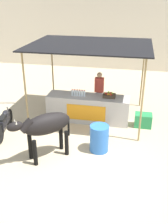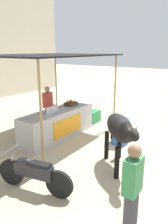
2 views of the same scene
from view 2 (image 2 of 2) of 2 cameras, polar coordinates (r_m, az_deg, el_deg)
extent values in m
plane|color=tan|center=(6.55, 8.44, -10.59)|extent=(60.00, 60.00, 0.00)
cube|color=#B2ADA8|center=(7.50, -6.64, -3.05)|extent=(3.00, 0.80, 0.96)
cube|color=orange|center=(7.25, -4.19, -3.66)|extent=(1.40, 0.02, 0.58)
cube|color=black|center=(7.30, -9.07, 14.48)|extent=(4.20, 3.20, 0.04)
cylinder|color=#997F51|center=(5.17, -11.13, -1.64)|extent=(0.06, 0.06, 2.75)
cylinder|color=#997F51|center=(8.18, 8.07, 4.98)|extent=(0.06, 0.06, 2.75)
cylinder|color=#997F51|center=(9.79, -7.27, 6.80)|extent=(0.06, 0.06, 2.75)
cylinder|color=silver|center=(6.89, -9.62, 0.25)|extent=(0.07, 0.07, 0.22)
cylinder|color=red|center=(6.86, -9.66, 1.25)|extent=(0.04, 0.04, 0.03)
cylinder|color=silver|center=(6.95, -9.10, 0.41)|extent=(0.07, 0.07, 0.22)
cylinder|color=red|center=(6.92, -9.15, 1.41)|extent=(0.04, 0.04, 0.03)
cylinder|color=silver|center=(7.02, -8.60, 0.57)|extent=(0.07, 0.07, 0.22)
cylinder|color=red|center=(6.98, -8.64, 1.56)|extent=(0.04, 0.04, 0.03)
cylinder|color=silver|center=(7.08, -8.11, 0.73)|extent=(0.07, 0.07, 0.22)
cylinder|color=red|center=(7.05, -8.15, 1.71)|extent=(0.04, 0.04, 0.03)
cylinder|color=silver|center=(7.14, -7.62, 0.89)|extent=(0.07, 0.07, 0.22)
cylinder|color=red|center=(7.11, -7.66, 1.86)|extent=(0.04, 0.04, 0.03)
cylinder|color=silver|center=(7.21, -7.14, 1.05)|extent=(0.07, 0.07, 0.22)
cylinder|color=red|center=(7.18, -7.18, 2.01)|extent=(0.04, 0.04, 0.03)
cube|color=#3F3326|center=(7.94, -3.45, 2.16)|extent=(0.44, 0.32, 0.12)
sphere|color=#B21E19|center=(7.91, -2.51, 2.78)|extent=(0.08, 0.08, 0.08)
sphere|color=#8CB22D|center=(7.96, -4.31, 2.83)|extent=(0.08, 0.08, 0.08)
sphere|color=#B21E19|center=(7.82, -3.83, 2.59)|extent=(0.08, 0.08, 0.08)
sphere|color=#8CB22D|center=(8.02, -3.26, 2.94)|extent=(0.08, 0.08, 0.08)
sphere|color=orange|center=(7.85, -3.13, 2.65)|extent=(0.08, 0.08, 0.08)
sphere|color=orange|center=(7.82, -4.07, 2.59)|extent=(0.08, 0.08, 0.08)
sphere|color=orange|center=(7.90, -2.72, 2.76)|extent=(0.08, 0.08, 0.08)
sphere|color=#B21E19|center=(8.00, -3.60, 2.90)|extent=(0.08, 0.08, 0.08)
cylinder|color=#383842|center=(8.20, -9.27, -1.78)|extent=(0.22, 0.22, 0.88)
cube|color=#BF3F33|center=(8.01, -9.50, 3.13)|extent=(0.34, 0.20, 0.56)
sphere|color=tan|center=(7.94, -9.63, 5.87)|extent=(0.20, 0.20, 0.20)
cube|color=#268C4C|center=(9.06, 2.29, -1.18)|extent=(0.60, 0.44, 0.48)
cylinder|color=blue|center=(7.08, 9.35, -4.87)|extent=(0.57, 0.57, 0.83)
ellipsoid|color=black|center=(5.43, 9.26, -3.96)|extent=(1.38, 1.33, 0.60)
cylinder|color=black|center=(5.35, 12.42, -12.58)|extent=(0.12, 0.12, 0.78)
cylinder|color=black|center=(5.24, 8.59, -13.01)|extent=(0.12, 0.12, 0.78)
cylinder|color=black|center=(6.17, 9.24, -8.36)|extent=(0.12, 0.12, 0.78)
cylinder|color=black|center=(6.08, 5.92, -8.63)|extent=(0.12, 0.12, 0.78)
cylinder|color=black|center=(4.87, 11.39, -5.14)|extent=(0.49, 0.48, 0.41)
ellipsoid|color=black|center=(4.58, 12.67, -5.76)|extent=(0.47, 0.46, 0.26)
cone|color=beige|center=(4.58, 13.51, -3.98)|extent=(0.05, 0.05, 0.10)
cone|color=beige|center=(4.53, 11.86, -4.09)|extent=(0.05, 0.05, 0.10)
cylinder|color=black|center=(6.12, 7.30, -4.25)|extent=(0.06, 0.06, 0.60)
cylinder|color=black|center=(5.26, -18.41, -14.70)|extent=(0.21, 0.60, 0.60)
cylinder|color=black|center=(4.65, -6.46, -18.29)|extent=(0.21, 0.60, 0.60)
cube|color=black|center=(4.84, -12.99, -14.67)|extent=(0.37, 0.92, 0.28)
ellipsoid|color=black|center=(4.88, -15.28, -12.41)|extent=(0.27, 0.39, 0.20)
cube|color=black|center=(4.67, -11.25, -13.51)|extent=(0.27, 0.47, 0.10)
cylinder|color=#99999E|center=(4.97, -18.56, -9.07)|extent=(0.54, 0.15, 0.03)
cylinder|color=#99999E|center=(5.15, -18.44, -12.84)|extent=(0.09, 0.21, 0.49)
cylinder|color=#383842|center=(3.78, 11.95, -25.26)|extent=(0.22, 0.22, 0.88)
cube|color=#337F4C|center=(3.36, 12.68, -15.94)|extent=(0.34, 0.20, 0.56)
sphere|color=#8C6647|center=(3.17, 13.11, -9.93)|extent=(0.20, 0.20, 0.20)
camera|label=1|loc=(8.16, 68.00, 17.53)|focal=42.00mm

